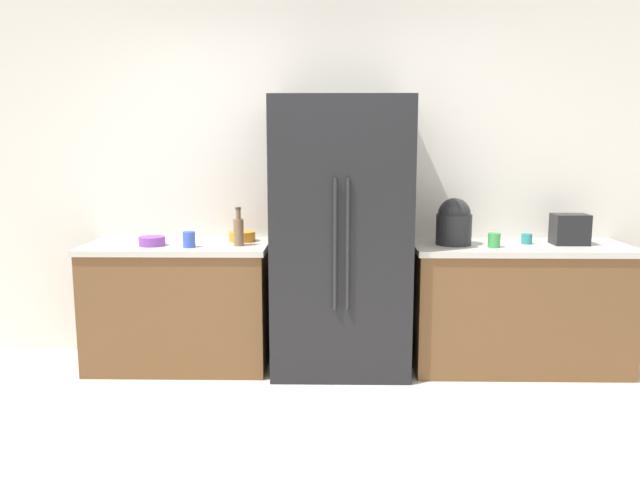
% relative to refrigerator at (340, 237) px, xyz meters
% --- Properties ---
extents(ground_plane, '(10.57, 10.57, 0.00)m').
position_rel_refrigerator_xyz_m(ground_plane, '(-0.21, -1.41, -0.94)').
color(ground_plane, beige).
extents(kitchen_back_panel, '(5.29, 0.10, 2.76)m').
position_rel_refrigerator_xyz_m(kitchen_back_panel, '(-0.21, 0.39, 0.44)').
color(kitchen_back_panel, silver).
rests_on(kitchen_back_panel, ground_plane).
extents(counter_left, '(1.28, 0.62, 0.88)m').
position_rel_refrigerator_xyz_m(counter_left, '(-1.14, 0.04, -0.50)').
color(counter_left, brown).
rests_on(counter_left, ground_plane).
extents(counter_right, '(1.50, 0.62, 0.88)m').
position_rel_refrigerator_xyz_m(counter_right, '(1.25, 0.04, -0.50)').
color(counter_right, brown).
rests_on(counter_right, ground_plane).
extents(refrigerator, '(0.93, 0.67, 1.88)m').
position_rel_refrigerator_xyz_m(refrigerator, '(0.00, 0.00, 0.00)').
color(refrigerator, black).
rests_on(refrigerator, ground_plane).
extents(toaster, '(0.23, 0.17, 0.21)m').
position_rel_refrigerator_xyz_m(toaster, '(1.59, 0.06, 0.05)').
color(toaster, black).
rests_on(toaster, counter_right).
extents(rice_cooker, '(0.24, 0.24, 0.32)m').
position_rel_refrigerator_xyz_m(rice_cooker, '(0.79, 0.04, 0.10)').
color(rice_cooker, '#262628').
rests_on(rice_cooker, counter_right).
extents(bottle_a, '(0.07, 0.07, 0.26)m').
position_rel_refrigerator_xyz_m(bottle_a, '(-0.70, -0.03, 0.05)').
color(bottle_a, brown).
rests_on(bottle_a, counter_left).
extents(cup_a, '(0.08, 0.08, 0.11)m').
position_rel_refrigerator_xyz_m(cup_a, '(-1.02, -0.11, -0.00)').
color(cup_a, blue).
rests_on(cup_a, counter_left).
extents(cup_b, '(0.08, 0.08, 0.10)m').
position_rel_refrigerator_xyz_m(cup_b, '(1.04, -0.08, -0.01)').
color(cup_b, green).
rests_on(cup_b, counter_right).
extents(cup_c, '(0.07, 0.07, 0.07)m').
position_rel_refrigerator_xyz_m(cup_c, '(1.30, 0.08, -0.02)').
color(cup_c, teal).
rests_on(cup_c, counter_right).
extents(bowl_a, '(0.19, 0.19, 0.07)m').
position_rel_refrigerator_xyz_m(bowl_a, '(-0.70, 0.16, -0.02)').
color(bowl_a, orange).
rests_on(bowl_a, counter_left).
extents(bowl_b, '(0.18, 0.18, 0.06)m').
position_rel_refrigerator_xyz_m(bowl_b, '(-1.29, -0.04, -0.03)').
color(bowl_b, purple).
rests_on(bowl_b, counter_left).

